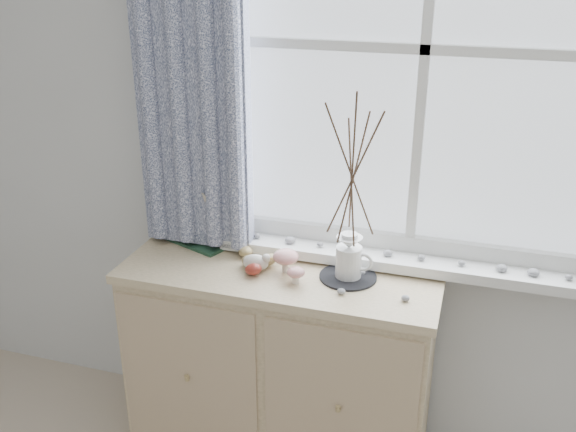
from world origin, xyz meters
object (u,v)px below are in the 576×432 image
object	(u,v)px
sideboard	(279,366)
botanical_book	(186,216)
twig_pitcher	(352,171)
toadstool_cluster	(288,261)

from	to	relation	value
sideboard	botanical_book	distance (m)	0.70
twig_pitcher	botanical_book	bearing A→B (deg)	168.45
toadstool_cluster	twig_pitcher	world-z (taller)	twig_pitcher
toadstool_cluster	twig_pitcher	xyz separation A→B (m)	(0.22, 0.04, 0.36)
sideboard	toadstool_cluster	xyz separation A→B (m)	(0.04, -0.01, 0.48)
sideboard	toadstool_cluster	world-z (taller)	toadstool_cluster
toadstool_cluster	twig_pitcher	size ratio (longest dim) A/B	0.21
botanical_book	twig_pitcher	world-z (taller)	twig_pitcher
botanical_book	twig_pitcher	size ratio (longest dim) A/B	0.52
botanical_book	toadstool_cluster	size ratio (longest dim) A/B	2.47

